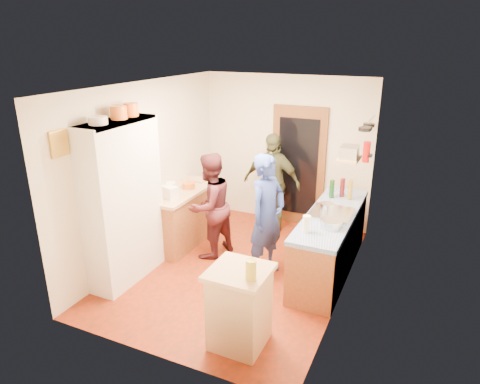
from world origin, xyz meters
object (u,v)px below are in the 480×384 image
Objects in this scene: island_base at (239,309)px; person_hob at (268,217)px; person_left at (213,206)px; right_counter_base at (330,244)px; hutch_body at (123,203)px; person_back at (272,183)px.

island_base is 0.50× the size of person_hob.
right_counter_base is at bearing 114.67° from person_left.
person_back is at bearing 61.02° from hutch_body.
person_hob is at bearing -71.25° from person_back.
person_hob is (1.72, 0.87, -0.23)m from hutch_body.
person_left is 1.30m from person_back.
island_base reaches higher than right_counter_base.
right_counter_base is 1.64m from person_back.
hutch_body is at bearing -152.53° from right_counter_base.
island_base is 0.53× the size of person_left.
person_left reaches higher than right_counter_base.
right_counter_base is 1.27× the size of person_hob.
person_back is (-1.24, 0.97, 0.43)m from right_counter_base.
island_base is 3.03m from person_back.
island_base is at bearing -151.98° from person_hob.
person_back is (-0.73, 2.91, 0.42)m from island_base.
person_hob is 1.01× the size of person_back.
person_back reaches higher than person_left.
person_left is at bearing 53.85° from hutch_body.
hutch_body reaches higher than person_hob.
hutch_body is 2.61m from person_back.
person_hob is 1.48m from person_back.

